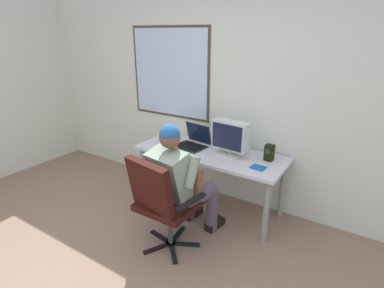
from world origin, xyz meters
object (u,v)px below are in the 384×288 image
at_px(office_chair, 161,198).
at_px(desk_speaker, 269,153).
at_px(cd_case, 258,168).
at_px(crt_monitor, 230,136).
at_px(person_seated, 181,180).
at_px(laptop, 194,140).
at_px(desk, 210,159).
at_px(wine_glass, 161,138).

xyz_separation_m(office_chair, desk_speaker, (0.64, 1.03, 0.24)).
bearing_deg(cd_case, crt_monitor, 159.19).
bearing_deg(desk_speaker, office_chair, -121.58).
bearing_deg(person_seated, cd_case, 42.54).
bearing_deg(office_chair, desk_speaker, 58.42).
bearing_deg(crt_monitor, laptop, 175.29).
xyz_separation_m(office_chair, person_seated, (0.04, 0.26, 0.09)).
bearing_deg(desk_speaker, person_seated, -127.71).
bearing_deg(person_seated, desk, 93.93).
xyz_separation_m(crt_monitor, wine_glass, (-0.81, -0.19, -0.11)).
height_order(crt_monitor, desk_speaker, crt_monitor).
xyz_separation_m(laptop, cd_case, (0.88, -0.19, -0.06)).
relative_size(wine_glass, desk_speaker, 0.88).
bearing_deg(crt_monitor, desk, -174.06).
height_order(desk, wine_glass, wine_glass).
relative_size(desk, crt_monitor, 4.16).
distance_m(desk, office_chair, 0.91).
relative_size(person_seated, cd_case, 7.99).
height_order(person_seated, crt_monitor, person_seated).
distance_m(person_seated, laptop, 0.79).
distance_m(desk_speaker, cd_case, 0.26).
distance_m(crt_monitor, cd_case, 0.47).
bearing_deg(wine_glass, cd_case, 1.92).
bearing_deg(cd_case, wine_glass, -178.08).
distance_m(person_seated, crt_monitor, 0.75).
bearing_deg(desk, wine_glass, -164.21).
relative_size(desk, laptop, 4.38).
relative_size(crt_monitor, desk_speaker, 2.37).
height_order(desk, desk_speaker, desk_speaker).
bearing_deg(desk, crt_monitor, 5.94).
height_order(office_chair, crt_monitor, crt_monitor).
distance_m(desk, desk_speaker, 0.68).
height_order(desk, office_chair, office_chair).
relative_size(laptop, cd_case, 2.51).
relative_size(office_chair, desk_speaker, 5.64).
height_order(wine_glass, cd_case, wine_glass).
xyz_separation_m(desk, crt_monitor, (0.23, 0.02, 0.31)).
height_order(laptop, desk_speaker, laptop).
relative_size(desk, person_seated, 1.38).
xyz_separation_m(person_seated, laptop, (-0.30, 0.71, 0.13)).
height_order(laptop, cd_case, laptop).
relative_size(office_chair, laptop, 2.51).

